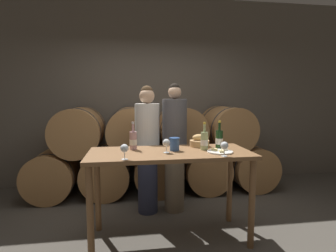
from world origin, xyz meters
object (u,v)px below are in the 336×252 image
(person_right, at_px, (175,147))
(wine_glass_left, at_px, (166,143))
(person_left, at_px, (147,148))
(wine_bottle_rose, at_px, (133,140))
(wine_glass_far_left, at_px, (124,149))
(wine_glass_center, at_px, (224,146))
(bread_basket, at_px, (199,142))
(wine_bottle_red, at_px, (219,139))
(tasting_table, at_px, (170,164))
(cheese_plate, at_px, (220,151))
(wine_bottle_white, at_px, (204,141))
(blue_crock, at_px, (175,144))

(person_right, bearing_deg, wine_glass_left, -105.92)
(person_left, bearing_deg, wine_bottle_rose, -109.19)
(wine_bottle_rose, bearing_deg, wine_glass_far_left, -100.92)
(wine_glass_center, bearing_deg, wine_glass_far_left, 179.30)
(bread_basket, relative_size, wine_glass_left, 1.56)
(wine_bottle_red, bearing_deg, tasting_table, -174.09)
(tasting_table, bearing_deg, bread_basket, 30.89)
(person_left, distance_m, wine_glass_center, 1.21)
(tasting_table, relative_size, wine_glass_left, 11.80)
(wine_bottle_red, distance_m, bread_basket, 0.25)
(person_left, height_order, cheese_plate, person_left)
(wine_bottle_rose, height_order, wine_glass_left, wine_bottle_rose)
(wine_bottle_white, xyz_separation_m, bread_basket, (0.00, 0.20, -0.05))
(blue_crock, relative_size, cheese_plate, 0.52)
(wine_bottle_white, bearing_deg, person_left, 129.93)
(wine_bottle_red, relative_size, bread_basket, 1.39)
(tasting_table, xyz_separation_m, wine_bottle_rose, (-0.37, 0.16, 0.23))
(tasting_table, relative_size, bread_basket, 7.56)
(wine_bottle_red, xyz_separation_m, cheese_plate, (-0.05, -0.18, -0.09))
(wine_bottle_white, bearing_deg, bread_basket, 89.52)
(wine_bottle_white, xyz_separation_m, cheese_plate, (0.12, -0.15, -0.09))
(cheese_plate, bearing_deg, wine_bottle_white, 130.32)
(person_right, height_order, wine_bottle_white, person_right)
(blue_crock, bearing_deg, bread_basket, 30.44)
(bread_basket, xyz_separation_m, wine_glass_center, (0.10, -0.52, 0.05))
(cheese_plate, bearing_deg, person_right, 111.96)
(wine_bottle_rose, bearing_deg, bread_basket, 5.21)
(tasting_table, height_order, cheese_plate, cheese_plate)
(person_left, relative_size, wine_glass_center, 11.67)
(person_left, distance_m, blue_crock, 0.72)
(wine_glass_left, bearing_deg, wine_bottle_red, 11.03)
(person_right, xyz_separation_m, wine_glass_left, (-0.22, -0.75, 0.19))
(wine_bottle_red, bearing_deg, person_right, 120.86)
(wine_bottle_red, height_order, wine_bottle_white, wine_bottle_red)
(person_left, height_order, person_right, person_right)
(wine_bottle_red, height_order, blue_crock, wine_bottle_red)
(person_right, bearing_deg, blue_crock, -99.85)
(tasting_table, relative_size, wine_bottle_red, 5.44)
(wine_bottle_red, relative_size, wine_glass_center, 2.17)
(tasting_table, height_order, wine_glass_far_left, wine_glass_far_left)
(person_right, height_order, cheese_plate, person_right)
(tasting_table, bearing_deg, wine_bottle_white, 3.81)
(cheese_plate, bearing_deg, wine_glass_left, 173.55)
(cheese_plate, bearing_deg, wine_bottle_red, 73.63)
(wine_bottle_white, bearing_deg, wine_bottle_rose, 170.04)
(person_right, relative_size, wine_bottle_red, 5.48)
(cheese_plate, bearing_deg, wine_glass_far_left, -170.08)
(wine_bottle_red, bearing_deg, wine_glass_center, -101.76)
(blue_crock, bearing_deg, tasting_table, -146.56)
(tasting_table, height_order, person_right, person_right)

